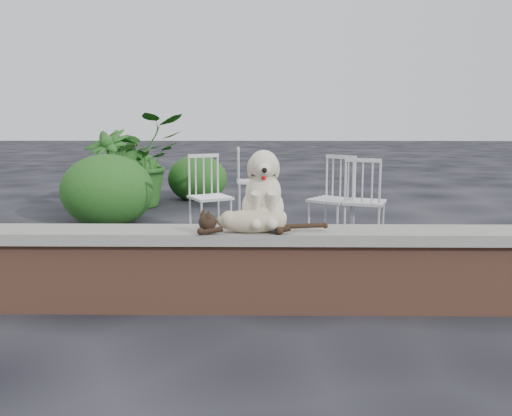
{
  "coord_description": "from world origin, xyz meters",
  "views": [
    {
      "loc": [
        -0.45,
        -3.83,
        1.35
      ],
      "look_at": [
        -0.5,
        0.2,
        0.7
      ],
      "focal_mm": 38.98,
      "sensor_mm": 36.0,
      "label": 1
    }
  ],
  "objects_px": {
    "chair_b": "(332,198)",
    "chair_a": "(210,196)",
    "chair_e": "(252,180)",
    "potted_plant_b": "(107,172)",
    "cat": "(251,220)",
    "chair_c": "(365,200)",
    "dog": "(263,188)",
    "potted_plant_a": "(140,160)"
  },
  "relations": [
    {
      "from": "chair_b",
      "to": "chair_a",
      "type": "height_order",
      "value": "same"
    },
    {
      "from": "chair_e",
      "to": "chair_b",
      "type": "bearing_deg",
      "value": -157.15
    },
    {
      "from": "chair_b",
      "to": "chair_a",
      "type": "xyz_separation_m",
      "value": [
        -1.37,
        0.18,
        0.0
      ]
    },
    {
      "from": "potted_plant_b",
      "to": "cat",
      "type": "bearing_deg",
      "value": -62.55
    },
    {
      "from": "chair_a",
      "to": "potted_plant_b",
      "type": "relative_size",
      "value": 0.78
    },
    {
      "from": "chair_c",
      "to": "dog",
      "type": "bearing_deg",
      "value": 81.56
    },
    {
      "from": "chair_e",
      "to": "chair_a",
      "type": "bearing_deg",
      "value": 160.45
    },
    {
      "from": "chair_c",
      "to": "chair_a",
      "type": "xyz_separation_m",
      "value": [
        -1.71,
        0.34,
        0.0
      ]
    },
    {
      "from": "chair_c",
      "to": "chair_b",
      "type": "bearing_deg",
      "value": -5.62
    },
    {
      "from": "chair_a",
      "to": "potted_plant_a",
      "type": "distance_m",
      "value": 2.57
    },
    {
      "from": "cat",
      "to": "chair_e",
      "type": "relative_size",
      "value": 1.12
    },
    {
      "from": "chair_e",
      "to": "chair_c",
      "type": "bearing_deg",
      "value": -151.5
    },
    {
      "from": "dog",
      "to": "cat",
      "type": "distance_m",
      "value": 0.26
    },
    {
      "from": "chair_c",
      "to": "chair_e",
      "type": "height_order",
      "value": "same"
    },
    {
      "from": "cat",
      "to": "chair_b",
      "type": "bearing_deg",
      "value": 68.47
    },
    {
      "from": "dog",
      "to": "potted_plant_b",
      "type": "bearing_deg",
      "value": 117.01
    },
    {
      "from": "chair_b",
      "to": "chair_c",
      "type": "relative_size",
      "value": 1.0
    },
    {
      "from": "potted_plant_a",
      "to": "potted_plant_b",
      "type": "xyz_separation_m",
      "value": [
        -0.32,
        -0.71,
        -0.12
      ]
    },
    {
      "from": "cat",
      "to": "chair_a",
      "type": "xyz_separation_m",
      "value": [
        -0.53,
        2.6,
        -0.2
      ]
    },
    {
      "from": "potted_plant_a",
      "to": "potted_plant_b",
      "type": "height_order",
      "value": "potted_plant_a"
    },
    {
      "from": "cat",
      "to": "chair_b",
      "type": "height_order",
      "value": "chair_b"
    },
    {
      "from": "dog",
      "to": "chair_e",
      "type": "height_order",
      "value": "dog"
    },
    {
      "from": "dog",
      "to": "chair_c",
      "type": "distance_m",
      "value": 2.42
    },
    {
      "from": "chair_b",
      "to": "chair_e",
      "type": "relative_size",
      "value": 1.0
    },
    {
      "from": "cat",
      "to": "potted_plant_a",
      "type": "bearing_deg",
      "value": 108.39
    },
    {
      "from": "potted_plant_b",
      "to": "chair_c",
      "type": "bearing_deg",
      "value": -28.93
    },
    {
      "from": "dog",
      "to": "cat",
      "type": "height_order",
      "value": "dog"
    },
    {
      "from": "chair_a",
      "to": "dog",
      "type": "bearing_deg",
      "value": -104.15
    },
    {
      "from": "chair_b",
      "to": "chair_e",
      "type": "distance_m",
      "value": 2.04
    },
    {
      "from": "chair_c",
      "to": "potted_plant_a",
      "type": "height_order",
      "value": "potted_plant_a"
    },
    {
      "from": "dog",
      "to": "chair_b",
      "type": "distance_m",
      "value": 2.43
    },
    {
      "from": "chair_c",
      "to": "chair_e",
      "type": "relative_size",
      "value": 1.0
    },
    {
      "from": "cat",
      "to": "chair_c",
      "type": "xyz_separation_m",
      "value": [
        1.19,
        2.26,
        -0.2
      ]
    },
    {
      "from": "dog",
      "to": "chair_b",
      "type": "height_order",
      "value": "dog"
    },
    {
      "from": "chair_b",
      "to": "potted_plant_a",
      "type": "relative_size",
      "value": 0.66
    },
    {
      "from": "cat",
      "to": "chair_c",
      "type": "bearing_deg",
      "value": 60.07
    },
    {
      "from": "chair_a",
      "to": "potted_plant_b",
      "type": "bearing_deg",
      "value": 108.87
    },
    {
      "from": "dog",
      "to": "chair_c",
      "type": "xyz_separation_m",
      "value": [
        1.11,
        2.11,
        -0.4
      ]
    },
    {
      "from": "potted_plant_b",
      "to": "chair_a",
      "type": "bearing_deg",
      "value": -43.06
    },
    {
      "from": "dog",
      "to": "chair_a",
      "type": "xyz_separation_m",
      "value": [
        -0.61,
        2.45,
        -0.4
      ]
    },
    {
      "from": "chair_c",
      "to": "chair_e",
      "type": "bearing_deg",
      "value": -37.91
    },
    {
      "from": "potted_plant_b",
      "to": "potted_plant_a",
      "type": "bearing_deg",
      "value": 65.99
    }
  ]
}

